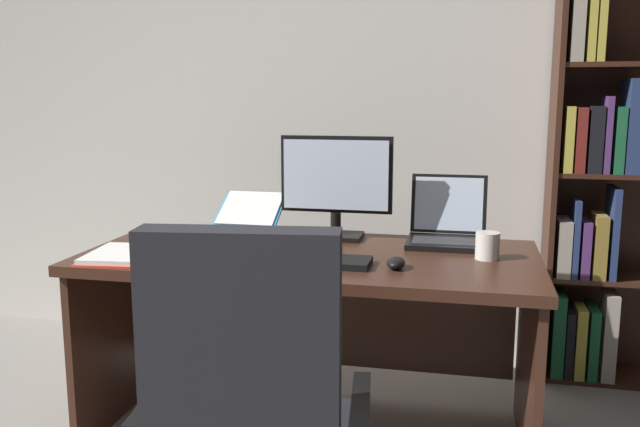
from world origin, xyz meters
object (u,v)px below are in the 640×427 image
object	(u,v)px
desk	(315,296)
coffee_mug	(487,246)
bookshelf	(625,186)
laptop	(447,229)
reading_stand_with_book	(249,213)
pen	(267,242)
monitor	(336,187)
keyboard	(312,261)
computer_mouse	(396,263)
notepad	(262,244)
open_binder	(153,256)

from	to	relation	value
desk	coffee_mug	bearing A→B (deg)	-3.76
desk	bookshelf	distance (m)	1.53
desk	laptop	distance (m)	0.60
bookshelf	reading_stand_with_book	xyz separation A→B (m)	(-1.64, -0.49, -0.10)
laptop	pen	size ratio (longest dim) A/B	2.23
monitor	laptop	xyz separation A→B (m)	(0.46, 0.01, -0.16)
keyboard	computer_mouse	distance (m)	0.30
keyboard	reading_stand_with_book	size ratio (longest dim) A/B	1.44
pen	reading_stand_with_book	bearing A→B (deg)	120.91
laptop	reading_stand_with_book	bearing A→B (deg)	175.78
bookshelf	pen	distance (m)	1.66
keyboard	notepad	xyz separation A→B (m)	(-0.26, 0.24, -0.01)
bookshelf	pen	bearing A→B (deg)	-152.67
bookshelf	monitor	xyz separation A→B (m)	(-1.23, -0.56, 0.03)
pen	open_binder	bearing A→B (deg)	-139.72
desk	pen	world-z (taller)	pen
laptop	open_binder	bearing A→B (deg)	-154.19
desk	monitor	distance (m)	0.46
computer_mouse	notepad	distance (m)	0.61
monitor	computer_mouse	distance (m)	0.57
bookshelf	laptop	world-z (taller)	bookshelf
monitor	keyboard	bearing A→B (deg)	-90.00
notepad	pen	size ratio (longest dim) A/B	1.50
open_binder	monitor	bearing A→B (deg)	34.30
desk	coffee_mug	distance (m)	0.70
computer_mouse	notepad	size ratio (longest dim) A/B	0.50
coffee_mug	desk	bearing A→B (deg)	176.24
monitor	notepad	distance (m)	0.39
bookshelf	pen	world-z (taller)	bookshelf
desk	pen	distance (m)	0.29
computer_mouse	notepad	xyz separation A→B (m)	(-0.56, 0.24, -0.02)
notepad	pen	distance (m)	0.02
keyboard	pen	size ratio (longest dim) A/B	3.00
laptop	open_binder	distance (m)	1.16
bookshelf	desk	bearing A→B (deg)	-149.50
bookshelf	reading_stand_with_book	distance (m)	1.71
notepad	reading_stand_with_book	bearing A→B (deg)	117.74
reading_stand_with_book	pen	bearing A→B (deg)	-59.09
bookshelf	laptop	xyz separation A→B (m)	(-0.77, -0.55, -0.13)
desk	bookshelf	world-z (taller)	bookshelf
computer_mouse	open_binder	distance (m)	0.89
bookshelf	open_binder	size ratio (longest dim) A/B	3.82
desk	reading_stand_with_book	size ratio (longest dim) A/B	5.86
open_binder	notepad	world-z (taller)	open_binder
monitor	pen	xyz separation A→B (m)	(-0.24, -0.20, -0.20)
laptop	computer_mouse	xyz separation A→B (m)	(-0.16, -0.45, -0.04)
open_binder	coffee_mug	distance (m)	1.22
reading_stand_with_book	open_binder	xyz separation A→B (m)	(-0.18, -0.57, -0.07)
notepad	coffee_mug	xyz separation A→B (m)	(0.87, -0.03, 0.04)
coffee_mug	notepad	bearing A→B (deg)	177.73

